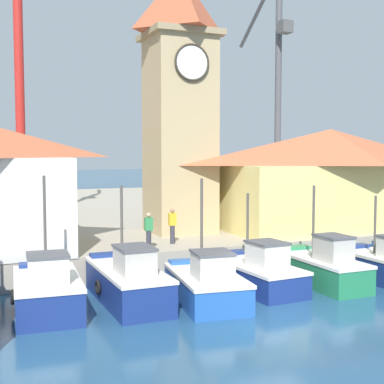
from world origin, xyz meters
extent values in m
plane|color=navy|center=(0.00, 0.00, 0.00)|extent=(300.00, 300.00, 0.00)
cube|color=#A89E89|center=(0.00, 26.50, 0.58)|extent=(120.00, 40.00, 1.16)
cube|color=navy|center=(-6.71, 3.64, 0.54)|extent=(2.35, 4.39, 1.08)
cube|color=navy|center=(-6.57, 5.51, 1.20)|extent=(1.79, 0.72, 0.24)
cube|color=silver|center=(-6.71, 3.64, 1.13)|extent=(2.42, 4.45, 0.12)
cube|color=silver|center=(-6.76, 2.90, 1.61)|extent=(1.32, 1.36, 0.84)
cube|color=#4C4C51|center=(-6.76, 2.90, 2.07)|extent=(1.41, 1.45, 0.08)
cylinder|color=#4C4742|center=(-6.67, 4.17, 2.88)|extent=(0.10, 0.10, 3.38)
torus|color=black|center=(-7.80, 3.93, 0.54)|extent=(0.16, 0.53, 0.52)
cube|color=navy|center=(-3.90, 3.75, 0.57)|extent=(1.93, 5.19, 1.13)
cube|color=navy|center=(-3.93, 6.08, 1.25)|extent=(1.58, 0.62, 0.24)
cube|color=silver|center=(-3.90, 3.75, 1.18)|extent=(1.99, 5.25, 0.12)
cube|color=#B2ADA3|center=(-3.88, 2.84, 1.66)|extent=(1.13, 1.56, 0.84)
cube|color=#4C4C51|center=(-3.88, 2.84, 2.12)|extent=(1.22, 1.65, 0.08)
cylinder|color=#4C4742|center=(-3.91, 4.39, 2.70)|extent=(0.10, 0.10, 2.90)
torus|color=black|center=(-4.91, 3.99, 0.57)|extent=(0.13, 0.52, 0.52)
cube|color=#2356A8|center=(-1.31, 2.63, 0.47)|extent=(2.55, 4.51, 0.94)
cube|color=#2356A8|center=(-1.08, 4.51, 1.06)|extent=(1.80, 0.81, 0.24)
cube|color=silver|center=(-1.31, 2.63, 0.99)|extent=(2.62, 4.58, 0.12)
cube|color=beige|center=(-1.41, 1.88, 1.47)|extent=(1.37, 1.43, 0.84)
cube|color=#4C4C51|center=(-1.41, 1.88, 1.94)|extent=(1.46, 1.52, 0.08)
cylinder|color=#4C4742|center=(-1.25, 3.16, 2.73)|extent=(0.10, 0.10, 3.36)
torus|color=black|center=(-2.38, 2.97, 0.47)|extent=(0.18, 0.53, 0.52)
cube|color=navy|center=(1.25, 3.60, 0.45)|extent=(2.26, 4.69, 0.91)
cube|color=navy|center=(1.09, 5.62, 1.03)|extent=(1.67, 0.72, 0.24)
cube|color=silver|center=(1.25, 3.60, 0.96)|extent=(2.32, 4.75, 0.12)
cube|color=beige|center=(1.31, 2.81, 1.47)|extent=(1.25, 1.45, 0.90)
cube|color=#4C4C51|center=(1.31, 2.81, 1.96)|extent=(1.34, 1.54, 0.08)
cylinder|color=#4C4742|center=(1.20, 4.17, 2.38)|extent=(0.10, 0.10, 2.72)
torus|color=black|center=(0.19, 3.75, 0.45)|extent=(0.16, 0.53, 0.52)
cube|color=#237A4C|center=(4.01, 3.13, 0.51)|extent=(1.73, 4.44, 1.02)
cube|color=#237A4C|center=(4.00, 5.09, 1.14)|extent=(1.45, 0.61, 0.24)
cube|color=silver|center=(4.01, 3.13, 1.07)|extent=(1.79, 4.50, 0.12)
cube|color=#B2ADA3|center=(4.02, 2.36, 1.59)|extent=(1.03, 1.34, 0.93)
cube|color=#4C4C51|center=(4.02, 2.36, 2.10)|extent=(1.11, 1.42, 0.08)
cylinder|color=#4C4742|center=(4.01, 3.68, 2.57)|extent=(0.10, 0.10, 2.87)
torus|color=black|center=(3.08, 3.35, 0.51)|extent=(0.12, 0.52, 0.52)
cube|color=navy|center=(6.75, 2.61, 0.50)|extent=(1.96, 4.24, 1.01)
cube|color=navy|center=(6.67, 4.44, 1.13)|extent=(1.53, 0.67, 0.24)
cube|color=silver|center=(6.75, 2.61, 1.06)|extent=(2.02, 4.30, 0.12)
cylinder|color=#4C4742|center=(6.73, 3.13, 2.33)|extent=(0.10, 0.10, 2.42)
torus|color=black|center=(5.78, 2.78, 0.50)|extent=(0.14, 0.52, 0.52)
cube|color=tan|center=(1.20, 11.61, 6.18)|extent=(3.14, 3.14, 10.04)
cube|color=#9C865F|center=(1.20, 11.61, 11.36)|extent=(3.64, 3.64, 0.30)
pyramid|color=#B25133|center=(1.20, 11.61, 13.08)|extent=(3.64, 3.64, 3.15)
cylinder|color=white|center=(1.20, 9.98, 9.74)|extent=(1.72, 0.12, 1.72)
torus|color=#332D23|center=(1.20, 9.94, 9.74)|extent=(1.84, 0.12, 1.84)
cube|color=#E5D17A|center=(9.60, 10.02, 2.93)|extent=(12.43, 5.95, 3.53)
pyramid|color=#C1603D|center=(9.60, 10.02, 5.67)|extent=(12.83, 6.35, 1.95)
cube|color=maroon|center=(-6.08, 19.43, 1.76)|extent=(2.00, 2.00, 1.20)
cylinder|color=red|center=(-6.08, 19.43, 11.29)|extent=(0.56, 0.56, 17.86)
cube|color=#353539|center=(15.75, 25.53, 1.76)|extent=(2.00, 2.00, 1.20)
cylinder|color=#4C4C51|center=(15.75, 25.53, 10.37)|extent=(0.56, 0.56, 16.02)
cylinder|color=#4C4C51|center=(16.15, 29.72, 18.53)|extent=(1.17, 8.60, 5.41)
cube|color=#4C4C4C|center=(15.63, 24.34, 15.77)|extent=(1.00, 1.00, 1.00)
cylinder|color=#33333D|center=(-1.98, 7.15, 1.59)|extent=(0.22, 0.22, 0.85)
cube|color=#338C4C|center=(-1.98, 7.15, 2.29)|extent=(0.34, 0.22, 0.56)
sphere|color=tan|center=(-1.98, 7.15, 2.68)|extent=(0.20, 0.20, 0.20)
cylinder|color=#33333D|center=(-0.47, 8.27, 1.59)|extent=(0.22, 0.22, 0.85)
cube|color=gold|center=(-0.47, 8.27, 2.29)|extent=(0.34, 0.22, 0.56)
sphere|color=#9E7051|center=(-0.47, 8.27, 2.68)|extent=(0.20, 0.20, 0.20)
camera|label=1|loc=(-9.00, -14.51, 5.35)|focal=50.00mm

